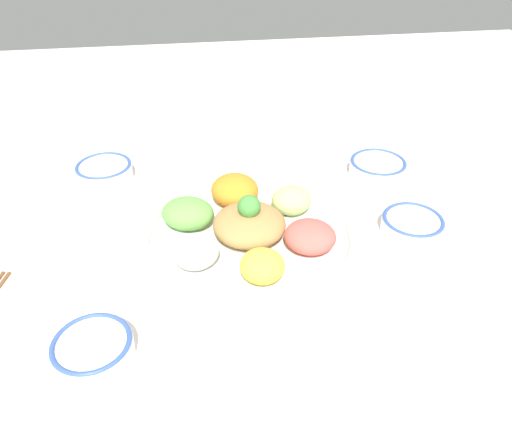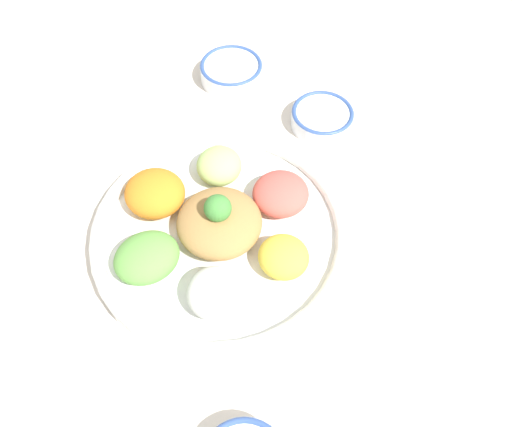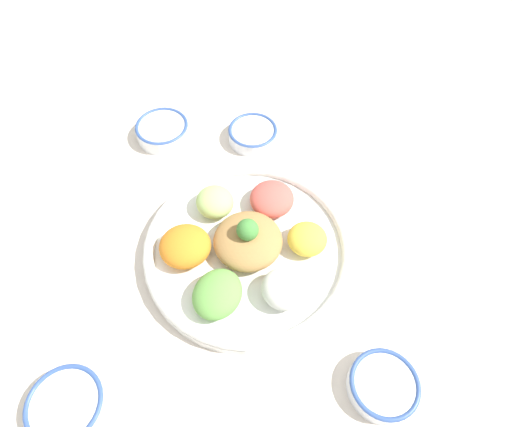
{
  "view_description": "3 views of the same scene",
  "coord_description": "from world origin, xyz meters",
  "views": [
    {
      "loc": [
        -0.09,
        -0.66,
        0.53
      ],
      "look_at": [
        0.01,
        0.02,
        0.05
      ],
      "focal_mm": 35.0,
      "sensor_mm": 36.0,
      "label": 1
    },
    {
      "loc": [
        -0.29,
        -0.26,
        0.63
      ],
      "look_at": [
        0.04,
        -0.04,
        0.05
      ],
      "focal_mm": 35.0,
      "sensor_mm": 36.0,
      "label": 2
    },
    {
      "loc": [
        -0.38,
        -0.02,
        0.69
      ],
      "look_at": [
        0.04,
        -0.01,
        0.06
      ],
      "focal_mm": 30.0,
      "sensor_mm": 36.0,
      "label": 3
    }
  ],
  "objects": [
    {
      "name": "serving_spoon_main",
      "position": [
        0.31,
        -0.14,
        0.0
      ],
      "size": [
        0.05,
        0.13,
        0.01
      ],
      "rotation": [
        0.0,
        0.0,
        1.8
      ],
      "color": "silver",
      "rests_on": "ground_plane"
    },
    {
      "name": "salad_platter",
      "position": [
        -0.0,
        0.0,
        0.03
      ],
      "size": [
        0.37,
        0.37,
        0.1
      ],
      "color": "white",
      "rests_on": "ground_plane"
    },
    {
      "name": "sauce_bowl_red",
      "position": [
        0.29,
        -0.01,
        0.02
      ],
      "size": [
        0.11,
        0.11,
        0.03
      ],
      "color": "white",
      "rests_on": "ground_plane"
    },
    {
      "name": "ground_plane",
      "position": [
        0.0,
        0.0,
        0.0
      ],
      "size": [
        2.4,
        2.4,
        0.0
      ],
      "primitive_type": "plane",
      "color": "silver"
    },
    {
      "name": "rice_bowl_plain",
      "position": [
        0.29,
        0.19,
        0.02
      ],
      "size": [
        0.11,
        0.11,
        0.04
      ],
      "color": "white",
      "rests_on": "ground_plane"
    }
  ]
}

